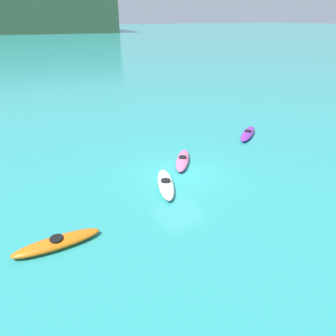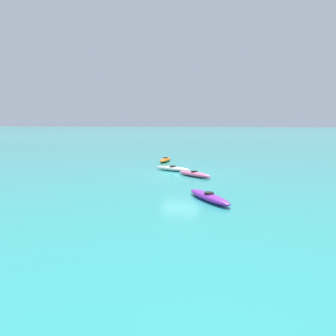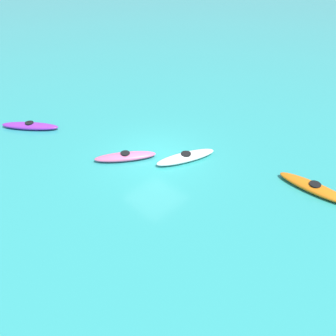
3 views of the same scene
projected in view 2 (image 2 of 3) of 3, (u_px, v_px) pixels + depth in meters
ground_plane at (180, 174)px, 20.56m from camera, size 600.00×600.00×0.00m
kayak_orange at (165, 160)px, 27.37m from camera, size 3.00×0.78×0.37m
kayak_white at (173, 169)px, 21.92m from camera, size 1.67×2.96×0.37m
kayak_purple at (209, 197)px, 13.43m from camera, size 2.84×2.48×0.37m
kayak_pink at (194, 174)px, 19.53m from camera, size 2.15×2.68×0.37m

